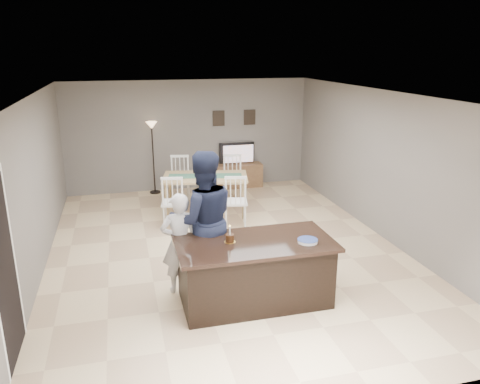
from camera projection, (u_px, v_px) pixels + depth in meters
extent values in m
plane|color=#D9BB8B|center=(226.00, 250.00, 8.27)|extent=(8.00, 8.00, 0.00)
plane|color=slate|center=(189.00, 135.00, 11.57)|extent=(6.00, 0.00, 6.00)
plane|color=slate|center=(324.00, 289.00, 4.17)|extent=(6.00, 0.00, 6.00)
plane|color=slate|center=(34.00, 189.00, 7.15)|extent=(0.00, 8.00, 8.00)
plane|color=slate|center=(384.00, 165.00, 8.60)|extent=(0.00, 8.00, 8.00)
plane|color=white|center=(224.00, 95.00, 7.48)|extent=(8.00, 8.00, 0.00)
cube|color=black|center=(254.00, 273.00, 6.48)|extent=(2.00, 1.00, 0.85)
cube|color=black|center=(255.00, 243.00, 6.35)|extent=(2.15, 1.10, 0.05)
cube|color=brown|center=(238.00, 176.00, 11.96)|extent=(1.20, 0.40, 0.60)
imported|color=black|center=(238.00, 153.00, 11.86)|extent=(0.91, 0.12, 0.53)
plane|color=orange|center=(238.00, 154.00, 11.78)|extent=(0.78, 0.00, 0.78)
cube|color=black|center=(219.00, 118.00, 11.61)|extent=(0.30, 0.02, 0.38)
cube|color=black|center=(250.00, 117.00, 11.81)|extent=(0.30, 0.02, 0.38)
plane|color=black|center=(6.00, 273.00, 5.11)|extent=(0.00, 2.10, 2.10)
imported|color=silver|center=(180.00, 243.00, 6.66)|extent=(0.55, 0.37, 1.50)
imported|color=#171C32|center=(203.00, 220.00, 6.76)|extent=(1.00, 0.78, 2.06)
cylinder|color=gold|center=(230.00, 242.00, 6.32)|extent=(0.16, 0.16, 0.00)
cylinder|color=#341C0E|center=(230.00, 238.00, 6.31)|extent=(0.11, 0.11, 0.10)
cylinder|color=white|center=(230.00, 230.00, 6.28)|extent=(0.02, 0.02, 0.11)
sphere|color=#FFBF4C|center=(230.00, 226.00, 6.26)|extent=(0.02, 0.02, 0.02)
cylinder|color=white|center=(308.00, 242.00, 6.31)|extent=(0.27, 0.27, 0.01)
cylinder|color=white|center=(308.00, 241.00, 6.31)|extent=(0.27, 0.27, 0.01)
cylinder|color=white|center=(308.00, 240.00, 6.30)|extent=(0.27, 0.27, 0.01)
cylinder|color=#2F4591|center=(308.00, 239.00, 6.30)|extent=(0.28, 0.28, 0.00)
cube|color=#A38958|center=(205.00, 177.00, 9.89)|extent=(1.93, 1.33, 0.04)
cylinder|color=#A38958|center=(166.00, 202.00, 9.58)|extent=(0.07, 0.07, 0.78)
cylinder|color=#A38958|center=(242.00, 190.00, 10.43)|extent=(0.07, 0.07, 0.78)
cube|color=#38654A|center=(205.00, 176.00, 9.88)|extent=(1.59, 0.70, 0.01)
cube|color=silver|center=(174.00, 203.00, 9.21)|extent=(0.54, 0.53, 0.04)
cylinder|color=silver|center=(164.00, 218.00, 9.11)|extent=(0.04, 0.04, 0.47)
cylinder|color=silver|center=(184.00, 212.00, 9.47)|extent=(0.04, 0.04, 0.47)
cube|color=silver|center=(172.00, 179.00, 8.86)|extent=(0.42, 0.12, 0.06)
cube|color=silver|center=(235.00, 202.00, 9.27)|extent=(0.54, 0.53, 0.04)
cylinder|color=silver|center=(226.00, 217.00, 9.17)|extent=(0.04, 0.04, 0.47)
cylinder|color=silver|center=(244.00, 211.00, 9.52)|extent=(0.04, 0.04, 0.47)
cube|color=silver|center=(236.00, 178.00, 8.92)|extent=(0.42, 0.12, 0.06)
cube|color=silver|center=(180.00, 182.00, 10.69)|extent=(0.54, 0.53, 0.04)
cylinder|color=silver|center=(189.00, 190.00, 10.94)|extent=(0.04, 0.04, 0.47)
cylinder|color=silver|center=(171.00, 195.00, 10.59)|extent=(0.04, 0.04, 0.47)
cube|color=silver|center=(180.00, 156.00, 10.72)|extent=(0.42, 0.12, 0.06)
cube|color=silver|center=(233.00, 181.00, 10.74)|extent=(0.54, 0.53, 0.04)
cylinder|color=silver|center=(240.00, 189.00, 11.00)|extent=(0.04, 0.04, 0.47)
cylinder|color=silver|center=(225.00, 194.00, 10.64)|extent=(0.04, 0.04, 0.47)
cube|color=silver|center=(232.00, 156.00, 10.77)|extent=(0.42, 0.12, 0.06)
cylinder|color=black|center=(155.00, 192.00, 11.55)|extent=(0.26, 0.26, 0.03)
cylinder|color=black|center=(153.00, 160.00, 11.31)|extent=(0.03, 0.03, 1.62)
cone|color=#ECBB82|center=(151.00, 125.00, 11.06)|extent=(0.26, 0.26, 0.17)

